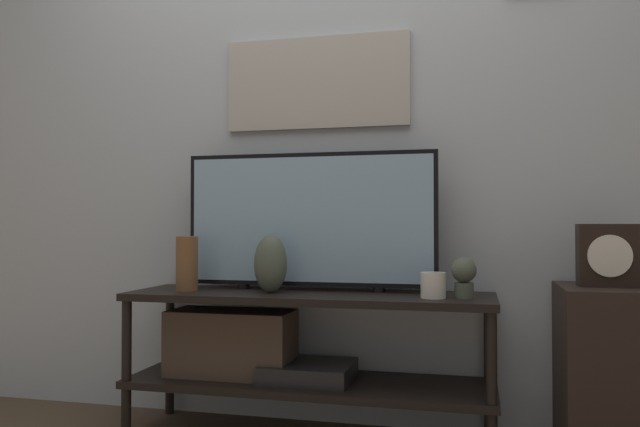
# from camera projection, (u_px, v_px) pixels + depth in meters

# --- Properties ---
(wall_back) EXTENTS (6.40, 0.08, 2.70)m
(wall_back) POSITION_uv_depth(u_px,v_px,m) (324.00, 119.00, 2.83)
(wall_back) COLOR #B2BCC6
(wall_back) RESTS_ON ground_plane
(media_console) EXTENTS (1.50, 0.43, 0.60)m
(media_console) POSITION_uv_depth(u_px,v_px,m) (277.00, 345.00, 2.58)
(media_console) COLOR black
(media_console) RESTS_ON ground_plane
(television) EXTENTS (1.09, 0.05, 0.59)m
(television) POSITION_uv_depth(u_px,v_px,m) (309.00, 219.00, 2.66)
(television) COLOR black
(television) RESTS_ON media_console
(vase_urn_stoneware) EXTENTS (0.14, 0.11, 0.24)m
(vase_urn_stoneware) POSITION_uv_depth(u_px,v_px,m) (270.00, 264.00, 2.56)
(vase_urn_stoneware) COLOR #4C5647
(vase_urn_stoneware) RESTS_ON media_console
(vase_tall_ceramic) EXTENTS (0.09, 0.09, 0.23)m
(vase_tall_ceramic) POSITION_uv_depth(u_px,v_px,m) (187.00, 264.00, 2.64)
(vase_tall_ceramic) COLOR brown
(vase_tall_ceramic) RESTS_ON media_console
(candle_jar) EXTENTS (0.10, 0.10, 0.10)m
(candle_jar) POSITION_uv_depth(u_px,v_px,m) (433.00, 285.00, 2.37)
(candle_jar) COLOR silver
(candle_jar) RESTS_ON media_console
(decorative_bust) EXTENTS (0.10, 0.10, 0.15)m
(decorative_bust) POSITION_uv_depth(u_px,v_px,m) (464.00, 275.00, 2.37)
(decorative_bust) COLOR #4C5647
(decorative_bust) RESTS_ON media_console
(side_table) EXTENTS (0.37, 0.43, 0.65)m
(side_table) POSITION_uv_depth(u_px,v_px,m) (613.00, 375.00, 2.27)
(side_table) COLOR black
(side_table) RESTS_ON ground_plane
(mantel_clock) EXTENTS (0.20, 0.11, 0.23)m
(mantel_clock) POSITION_uv_depth(u_px,v_px,m) (607.00, 255.00, 2.29)
(mantel_clock) COLOR black
(mantel_clock) RESTS_ON side_table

